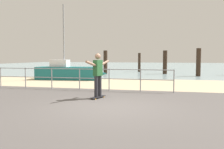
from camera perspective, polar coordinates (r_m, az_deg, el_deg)
ground_plane at (r=6.80m, az=-2.54°, el=-9.46°), size 24.00×10.00×0.04m
beach_strip at (r=14.55m, az=6.24°, el=-2.16°), size 24.00×6.00×0.04m
sea_surface at (r=42.42m, az=11.09°, el=1.95°), size 72.00×50.00×0.04m
railing_fence at (r=11.78m, az=-7.66°, el=-0.29°), size 8.90×0.05×1.05m
sailboat at (r=17.19m, az=-9.75°, el=0.52°), size 5.03×1.82×5.22m
skateboard at (r=9.32m, az=-3.32°, el=-5.31°), size 0.44×0.82×0.08m
skateboarder at (r=9.21m, az=-3.35°, el=0.53°), size 0.54×1.40×1.65m
groyne_post_0 at (r=22.61m, az=-1.55°, el=2.90°), size 0.37×0.37×2.19m
groyne_post_1 at (r=25.74m, az=6.46°, el=2.83°), size 0.28×0.28×2.01m
groyne_post_2 at (r=22.92m, az=12.39°, el=2.82°), size 0.39×0.39×2.19m
groyne_post_3 at (r=20.92m, az=19.71°, el=2.71°), size 0.37×0.37×2.30m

